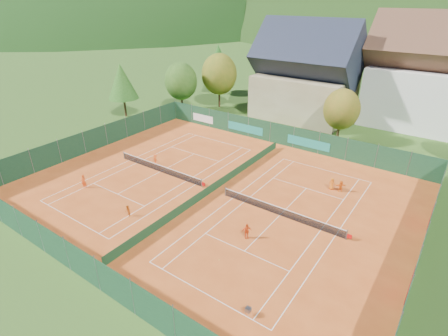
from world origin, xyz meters
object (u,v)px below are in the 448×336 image
player_right_far_a (332,184)px  hotel_block_a (441,81)px  player_left_far (155,159)px  player_left_mid (128,211)px  chalet (306,77)px  ball_hopper (248,310)px  player_left_near (84,181)px  player_right_far_b (341,186)px  player_right_near (247,231)px

player_right_far_a → hotel_block_a: bearing=-95.8°
player_left_far → player_left_mid: bearing=130.0°
player_right_far_a → player_left_far: bearing=23.4°
chalet → ball_hopper: size_ratio=20.25×
player_left_near → player_left_far: 9.07m
player_left_far → player_right_far_a: size_ratio=0.94×
ball_hopper → player_right_far_b: (-0.43, 19.60, 0.10)m
player_right_far_b → player_right_far_a: bearing=-29.8°
ball_hopper → player_left_mid: bearing=168.1°
hotel_block_a → player_right_far_b: (-4.78, -28.16, -6.73)m
chalet → player_right_far_a: (13.29, -22.22, -5.94)m
chalet → hotel_block_a: size_ratio=0.75×
player_right_near → player_right_far_b: bearing=21.7°
hotel_block_a → player_left_mid: hotel_block_a is taller
ball_hopper → player_right_near: 8.25m
hotel_block_a → player_right_far_b: hotel_block_a is taller
hotel_block_a → player_left_far: size_ratio=16.74×
chalet → player_right_far_a: bearing=-59.1°
hotel_block_a → player_left_near: size_ratio=13.64×
chalet → player_right_far_a: chalet is taller
player_left_mid → player_left_near: bearing=-154.0°
player_left_mid → player_left_far: (-6.14, 9.78, 0.05)m
player_left_far → player_right_far_b: 22.20m
hotel_block_a → ball_hopper: 48.44m
hotel_block_a → player_left_mid: 49.20m
player_right_near → chalet: bearing=55.6°
chalet → hotel_block_a: bearing=17.5°
ball_hopper → player_left_far: bearing=148.9°
chalet → player_right_near: chalet is taller
chalet → hotel_block_a: hotel_block_a is taller
player_left_mid → player_right_far_a: (14.14, 16.28, 0.10)m
hotel_block_a → player_right_far_a: (-5.71, -28.22, -6.70)m
player_left_near → player_right_far_a: bearing=12.3°
ball_hopper → hotel_block_a: bearing=84.8°
player_right_near → player_right_far_b: 13.27m
chalet → player_left_far: size_ratio=12.56×
hotel_block_a → player_left_far: (-25.99, -34.72, -6.74)m
hotel_block_a → player_right_far_b: size_ratio=16.43×
chalet → player_left_near: (-9.04, -37.56, -5.83)m
player_left_far → player_right_near: bearing=168.4°
player_right_near → player_right_far_b: (4.02, 12.65, -0.09)m
player_left_far → player_right_far_a: 21.29m
player_right_far_a → player_left_mid: bearing=54.7°
chalet → hotel_block_a: 19.94m
player_right_near → player_right_far_b: size_ratio=1.13×
chalet → player_left_mid: bearing=-91.3°
player_right_far_b → player_left_far: bearing=-16.7°
player_left_far → ball_hopper: bearing=156.8°
hotel_block_a → ball_hopper: hotel_block_a is taller
player_left_near → player_right_far_a: player_left_near is taller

